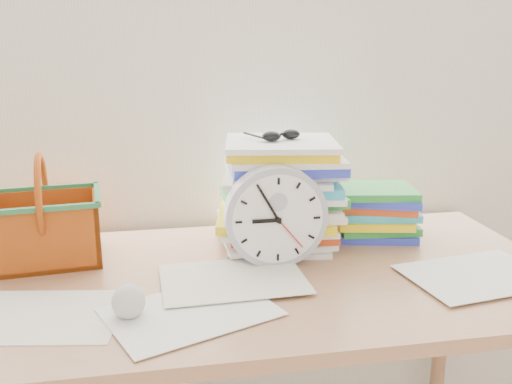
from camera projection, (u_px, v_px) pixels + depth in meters
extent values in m
cube|color=silver|center=(228.00, 4.00, 1.51)|extent=(4.00, 0.04, 2.70)
cube|color=white|center=(229.00, 24.00, 1.50)|extent=(2.40, 0.01, 2.50)
cube|color=#A3704C|center=(255.00, 280.00, 1.29)|extent=(1.40, 0.70, 0.03)
cylinder|color=#A3704C|center=(2.00, 379.00, 1.56)|extent=(0.04, 0.04, 0.72)
cylinder|color=#A3704C|center=(441.00, 336.00, 1.79)|extent=(0.04, 0.04, 0.72)
cylinder|color=#A6AAB7|center=(276.00, 216.00, 1.31)|extent=(0.24, 0.05, 0.24)
sphere|color=silver|center=(128.00, 301.00, 1.08)|extent=(0.07, 0.07, 0.07)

